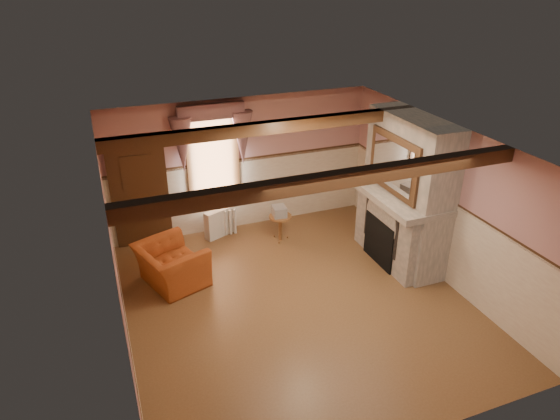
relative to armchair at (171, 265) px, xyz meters
name	(u,v)px	position (x,y,z in m)	size (l,w,h in m)	color
floor	(296,301)	(1.84, -1.30, -0.37)	(5.50, 6.00, 0.01)	brown
ceiling	(299,143)	(1.84, -1.30, 2.43)	(5.50, 6.00, 0.01)	silver
wall_back	(241,164)	(1.84, 1.70, 1.03)	(5.50, 0.02, 2.80)	tan
wall_front	(407,354)	(1.84, -4.30, 1.03)	(5.50, 0.02, 2.80)	tan
wall_left	(115,262)	(-0.91, -1.30, 1.03)	(0.02, 6.00, 2.80)	tan
wall_right	(443,202)	(4.59, -1.30, 1.03)	(0.02, 6.00, 2.80)	tan
wainscot	(297,264)	(1.84, -1.30, 0.38)	(5.50, 6.00, 1.50)	beige
chair_rail	(298,223)	(1.84, -1.30, 1.13)	(5.50, 6.00, 0.08)	black
firebox	(382,241)	(3.84, -0.70, 0.08)	(0.20, 0.95, 0.90)	black
armchair	(171,265)	(0.00, 0.00, 0.00)	(1.14, 1.00, 0.74)	#994219
side_table	(280,228)	(2.35, 0.78, -0.10)	(0.46, 0.46, 0.55)	brown
book_stack	(279,211)	(2.33, 0.79, 0.28)	(0.26, 0.32, 0.20)	#B7AD8C
radiator	(220,222)	(1.25, 1.40, -0.07)	(0.70, 0.18, 0.60)	silver
bowl	(405,193)	(4.09, -0.89, 1.09)	(0.37, 0.37, 0.09)	brown
mantel_clock	(379,173)	(4.09, -0.01, 1.15)	(0.14, 0.24, 0.20)	black
oil_lamp	(384,174)	(4.09, -0.16, 1.19)	(0.11, 0.11, 0.28)	gold
candle_red	(418,201)	(4.09, -1.28, 1.13)	(0.06, 0.06, 0.16)	maroon
jar_yellow	(410,196)	(4.09, -1.04, 1.11)	(0.06, 0.06, 0.12)	gold
fireplace	(407,191)	(4.27, -0.70, 1.03)	(0.85, 2.00, 2.80)	gray
mantel	(399,195)	(4.09, -0.70, 0.99)	(1.05, 2.05, 0.12)	gray
overmantel_mirror	(393,165)	(3.90, -0.70, 1.60)	(0.06, 1.44, 1.04)	silver
door	(140,196)	(-0.26, 1.64, 0.68)	(1.10, 0.10, 2.10)	black
window	(213,157)	(1.24, 1.67, 1.28)	(1.06, 0.08, 2.02)	white
window_drapes	(212,129)	(1.24, 1.58, 1.88)	(1.30, 0.14, 1.40)	gray
ceiling_beam_front	(336,180)	(1.84, -2.50, 2.33)	(5.50, 0.18, 0.20)	black
ceiling_beam_back	(271,127)	(1.84, -0.10, 2.33)	(5.50, 0.18, 0.20)	black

